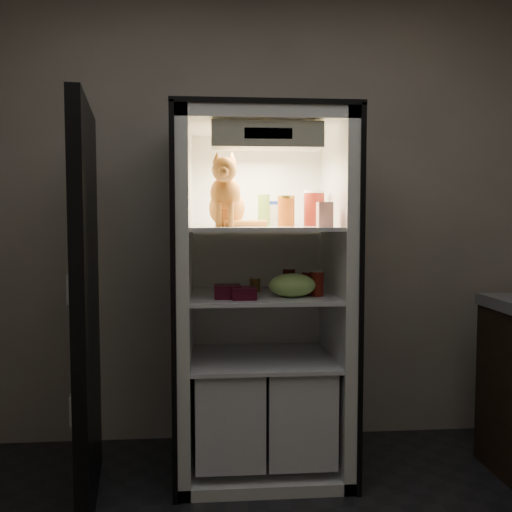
{
  "coord_description": "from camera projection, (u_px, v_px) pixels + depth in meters",
  "views": [
    {
      "loc": [
        -0.28,
        -1.6,
        1.34
      ],
      "look_at": [
        -0.03,
        1.32,
        1.14
      ],
      "focal_mm": 40.0,
      "sensor_mm": 36.0,
      "label": 1
    }
  ],
  "objects": [
    {
      "name": "room_shell",
      "position": [
        307.0,
        117.0,
        1.59
      ],
      "size": [
        3.6,
        3.6,
        3.6
      ],
      "color": "white",
      "rests_on": "floor"
    },
    {
      "name": "refrigerator",
      "position": [
        261.0,
        320.0,
        3.02
      ],
      "size": [
        0.9,
        0.72,
        1.88
      ],
      "color": "white",
      "rests_on": "floor"
    },
    {
      "name": "fridge_door",
      "position": [
        86.0,
        309.0,
        2.64
      ],
      "size": [
        0.17,
        0.87,
        1.85
      ],
      "rotation": [
        0.0,
        0.0,
        0.13
      ],
      "color": "black",
      "rests_on": "floor"
    },
    {
      "name": "tabby_cat",
      "position": [
        226.0,
        199.0,
        2.86
      ],
      "size": [
        0.31,
        0.35,
        0.37
      ],
      "rotation": [
        0.0,
        0.0,
        -0.11
      ],
      "color": "#BD5B18",
      "rests_on": "refrigerator"
    },
    {
      "name": "parmesan_shaker",
      "position": [
        264.0,
        210.0,
        3.01
      ],
      "size": [
        0.06,
        0.06,
        0.17
      ],
      "color": "#25883A",
      "rests_on": "refrigerator"
    },
    {
      "name": "mayo_tub",
      "position": [
        270.0,
        213.0,
        3.08
      ],
      "size": [
        0.1,
        0.1,
        0.13
      ],
      "color": "white",
      "rests_on": "refrigerator"
    },
    {
      "name": "salsa_jar",
      "position": [
        286.0,
        211.0,
        2.94
      ],
      "size": [
        0.09,
        0.09,
        0.16
      ],
      "color": "maroon",
      "rests_on": "refrigerator"
    },
    {
      "name": "pepper_jar",
      "position": [
        314.0,
        208.0,
        3.0
      ],
      "size": [
        0.11,
        0.11,
        0.19
      ],
      "color": "#9F2E15",
      "rests_on": "refrigerator"
    },
    {
      "name": "cream_carton",
      "position": [
        325.0,
        215.0,
        2.75
      ],
      "size": [
        0.07,
        0.07,
        0.12
      ],
      "primitive_type": "cube",
      "color": "white",
      "rests_on": "refrigerator"
    },
    {
      "name": "soda_can_a",
      "position": [
        289.0,
        280.0,
        3.03
      ],
      "size": [
        0.07,
        0.07,
        0.13
      ],
      "color": "black",
      "rests_on": "refrigerator"
    },
    {
      "name": "soda_can_b",
      "position": [
        308.0,
        283.0,
        2.94
      ],
      "size": [
        0.06,
        0.06,
        0.12
      ],
      "color": "black",
      "rests_on": "refrigerator"
    },
    {
      "name": "soda_can_c",
      "position": [
        317.0,
        283.0,
        2.87
      ],
      "size": [
        0.07,
        0.07,
        0.13
      ],
      "color": "black",
      "rests_on": "refrigerator"
    },
    {
      "name": "condiment_jar",
      "position": [
        255.0,
        284.0,
        3.04
      ],
      "size": [
        0.06,
        0.06,
        0.08
      ],
      "color": "brown",
      "rests_on": "refrigerator"
    },
    {
      "name": "grape_bag",
      "position": [
        292.0,
        285.0,
        2.84
      ],
      "size": [
        0.24,
        0.17,
        0.12
      ],
      "primitive_type": "ellipsoid",
      "color": "#78AC50",
      "rests_on": "refrigerator"
    },
    {
      "name": "berry_box_left",
      "position": [
        227.0,
        292.0,
        2.8
      ],
      "size": [
        0.13,
        0.13,
        0.06
      ],
      "primitive_type": "cube",
      "color": "#450B1A",
      "rests_on": "refrigerator"
    },
    {
      "name": "berry_box_right",
      "position": [
        244.0,
        293.0,
        2.76
      ],
      "size": [
        0.12,
        0.12,
        0.06
      ],
      "primitive_type": "cube",
      "color": "#450B1A",
      "rests_on": "refrigerator"
    }
  ]
}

